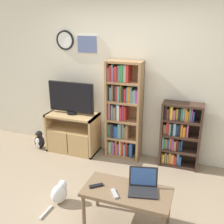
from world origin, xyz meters
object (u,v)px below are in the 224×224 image
coffee_table (127,195)px  remote_near_laptop (96,186)px  tv_stand (73,133)px  television (71,98)px  laptop (143,185)px  bookshelf_short (178,134)px  penguin_figurine (39,140)px  cat (60,193)px  bookshelf_tall (123,111)px  remote_far_from_laptop (115,194)px

coffee_table → remote_near_laptop: (-0.35, -0.05, 0.07)m
tv_stand → coffee_table: (1.44, -1.43, 0.06)m
television → laptop: size_ratio=2.25×
television → laptop: bearing=-40.7°
tv_stand → bookshelf_short: bookshelf_short is taller
penguin_figurine → laptop: bearing=-28.7°
bookshelf_short → cat: bearing=-131.2°
television → bookshelf_tall: bearing=6.5°
coffee_table → cat: 0.96m
television → cat: 1.69m
coffee_table → laptop: (0.16, 0.07, 0.12)m
bookshelf_short → remote_far_from_laptop: size_ratio=6.79×
bookshelf_short → penguin_figurine: (-2.43, -0.28, -0.38)m
bookshelf_tall → bookshelf_short: 0.96m
television → coffee_table: 2.13m
tv_stand → bookshelf_short: bearing=4.4°
tv_stand → bookshelf_tall: bookshelf_tall is taller
bookshelf_tall → remote_far_from_laptop: size_ratio=10.58×
bookshelf_tall → penguin_figurine: 1.67m
tv_stand → coffee_table: bearing=-44.8°
laptop → penguin_figurine: 2.56m
bookshelf_tall → cat: (-0.37, -1.47, -0.67)m
remote_far_from_laptop → penguin_figurine: 2.42m
bookshelf_short → penguin_figurine: bearing=-173.5°
remote_near_laptop → penguin_figurine: 2.19m
television → penguin_figurine: television is taller
bookshelf_tall → coffee_table: 1.70m
television → coffee_table: (1.45, -1.46, -0.57)m
television → penguin_figurine: (-0.61, -0.17, -0.82)m
remote_near_laptop → cat: remote_near_laptop is taller
remote_far_from_laptop → cat: size_ratio=0.31×
cat → remote_near_laptop: bearing=11.4°
television → bookshelf_short: size_ratio=0.78×
laptop → penguin_figurine: size_ratio=1.07×
bookshelf_tall → coffee_table: (0.55, -1.56, -0.40)m
bookshelf_tall → laptop: size_ratio=4.49×
television → cat: (0.53, -1.37, -0.84)m
tv_stand → cat: size_ratio=1.77×
penguin_figurine → bookshelf_short: bearing=6.5°
coffee_table → bookshelf_tall: bearing=109.5°
television → remote_far_from_laptop: bearing=-49.4°
laptop → cat: 1.15m
bookshelf_tall → remote_near_laptop: bearing=-82.7°
bookshelf_tall → penguin_figurine: bearing=-169.8°
tv_stand → television: bearing=109.8°
coffee_table → tv_stand: bearing=135.2°
tv_stand → penguin_figurine: tv_stand is taller
bookshelf_short → cat: (-1.29, -1.48, -0.40)m
television → penguin_figurine: 1.04m
bookshelf_tall → laptop: (0.71, -1.49, -0.29)m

